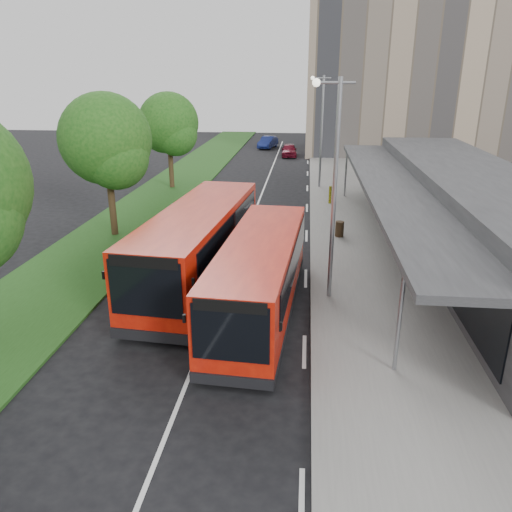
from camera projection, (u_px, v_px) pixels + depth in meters
The scene contains 17 objects.
ground at pixel (213, 318), 17.89m from camera, with size 120.00×120.00×0.00m, color black.
pavement at pixel (345, 194), 35.99m from camera, with size 5.00×80.00×0.15m, color slate.
grass_verge at pixel (169, 190), 37.22m from camera, with size 5.00×80.00×0.10m, color #1E4516.
lane_centre_line at pixel (255, 210), 31.91m from camera, with size 0.12×70.00×0.01m, color silver.
kerb_dashes at pixel (307, 197), 35.34m from camera, with size 0.12×56.00×0.01m.
office_block at pixel (413, 66), 52.73m from camera, with size 22.00×12.00×18.00m, color tan.
station_building at pixel (467, 213), 23.65m from camera, with size 7.70×26.00×4.00m.
tree_mid at pixel (106, 145), 25.36m from camera, with size 4.64×4.64×7.46m.
tree_far at pixel (169, 127), 36.66m from camera, with size 4.43×4.43×7.07m.
lamp_post_near at pixel (333, 179), 17.75m from camera, with size 1.44×0.28×8.00m.
lamp_post_far at pixel (321, 125), 36.44m from camera, with size 1.44×0.28×8.00m.
bus_main at pixel (260, 277), 17.74m from camera, with size 3.17×10.04×2.80m.
bus_second at pixel (199, 245), 20.44m from camera, with size 3.77×11.26×3.13m.
litter_bin at pixel (339, 229), 26.24m from camera, with size 0.45×0.45×0.81m, color #322414.
bollard at pixel (330, 195), 32.91m from camera, with size 0.18×0.18×1.14m, color yellow.
car_near at pixel (289, 150), 52.64m from camera, with size 1.57×3.90×1.33m, color maroon.
car_far at pixel (268, 142), 58.58m from camera, with size 1.43×4.10×1.35m, color navy.
Camera 1 is at (3.16, -15.81, 8.22)m, focal length 35.00 mm.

